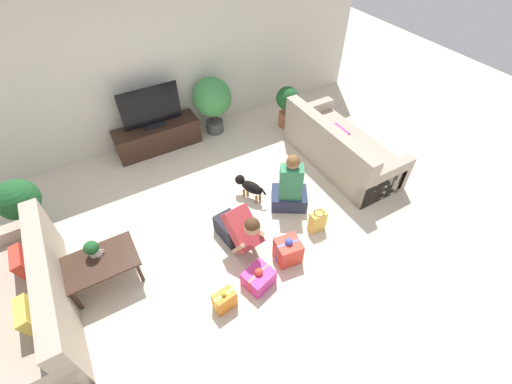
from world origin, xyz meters
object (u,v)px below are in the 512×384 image
sofa_right (340,149)px  person_sitting (290,188)px  tv (151,109)px  potted_plant_corner_right (287,103)px  sofa_left (28,305)px  gift_box_b (259,278)px  person_kneeling (239,229)px  dog (249,186)px  potted_plant_back_right (212,99)px  potted_plant_corner_left (20,203)px  tabletop_plant (91,249)px  tv_console (158,136)px  coffee_table (100,264)px  mug (98,253)px  gift_bag_a (317,221)px  gift_box_c (288,250)px  gift_box_a (225,300)px

sofa_right → person_sitting: size_ratio=2.10×
tv → potted_plant_corner_right: 2.43m
sofa_left → gift_box_b: 2.58m
person_kneeling → dog: size_ratio=1.61×
potted_plant_back_right → potted_plant_corner_left: (-3.19, -0.94, -0.10)m
person_kneeling → tabletop_plant: 1.76m
tv_console → dog: size_ratio=2.76×
gift_box_b → tabletop_plant: (-1.62, 1.10, 0.42)m
coffee_table → person_sitting: (2.66, -0.06, -0.01)m
person_sitting → potted_plant_back_right: bearing=-54.5°
coffee_table → gift_box_b: size_ratio=2.10×
potted_plant_corner_left → mug: (0.69, -1.20, -0.12)m
sofa_left → tv_console: sofa_left is taller
gift_bag_a → tv_console: bearing=114.0°
gift_bag_a → tv: bearing=114.0°
tv_console → tv: tv is taller
tv_console → dog: (0.79, -1.89, -0.00)m
sofa_right → person_sitting: person_sitting is taller
person_sitting → gift_bag_a: 0.62m
coffee_table → sofa_right: bearing=5.1°
coffee_table → person_kneeling: 1.71m
gift_box_c → dog: bearing=84.8°
gift_bag_a → tabletop_plant: bearing=164.6°
mug → tv_console: bearing=57.0°
mug → sofa_left: bearing=-167.7°
tabletop_plant → potted_plant_back_right: bearing=39.8°
tv_console → potted_plant_corner_left: 2.36m
gift_box_a → mug: mug is taller
sofa_left → dog: 3.08m
potted_plant_corner_right → person_sitting: size_ratio=0.81×
gift_box_b → person_kneeling: bearing=83.6°
sofa_left → dog: bearing=99.0°
potted_plant_corner_left → dog: 3.06m
tv → gift_bag_a: (1.30, -2.93, -0.61)m
tv → gift_box_c: size_ratio=2.45×
gift_box_c → gift_bag_a: gift_box_c is taller
person_sitting → sofa_right: bearing=-130.3°
gift_box_a → gift_box_b: size_ratio=0.79×
coffee_table → tv: tv is taller
tv_console → gift_box_a: (-0.34, -3.32, -0.10)m
coffee_table → person_sitting: bearing=-1.3°
potted_plant_corner_left → gift_box_b: size_ratio=2.22×
person_sitting → mug: (-2.64, 0.15, 0.11)m
gift_bag_a → tabletop_plant: 2.89m
potted_plant_corner_left → person_sitting: person_sitting is taller
potted_plant_back_right → gift_box_b: 3.39m
tv_console → mug: size_ratio=12.09×
coffee_table → gift_box_b: 1.89m
potted_plant_back_right → person_kneeling: 2.74m
gift_box_b → gift_bag_a: gift_bag_a is taller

